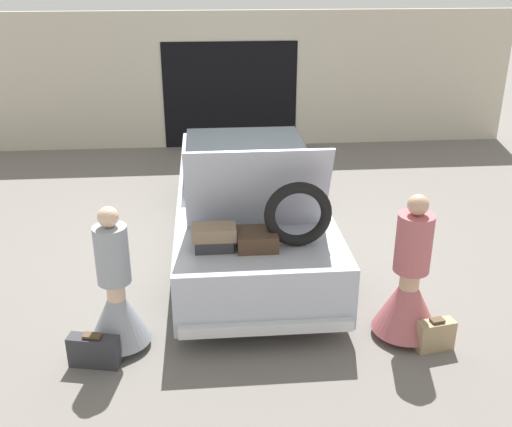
{
  "coord_description": "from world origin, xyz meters",
  "views": [
    {
      "loc": [
        -0.56,
        -7.81,
        3.75
      ],
      "look_at": [
        0.0,
        -1.46,
        1.03
      ],
      "focal_mm": 42.0,
      "sensor_mm": 36.0,
      "label": 1
    }
  ],
  "objects_px": {
    "car": "(247,199)",
    "suitcase_beside_right_person": "(435,335)",
    "person_right": "(409,288)",
    "person_left": "(117,299)",
    "suitcase_beside_left_person": "(94,351)"
  },
  "relations": [
    {
      "from": "car",
      "to": "suitcase_beside_right_person",
      "type": "height_order",
      "value": "car"
    },
    {
      "from": "car",
      "to": "person_right",
      "type": "xyz_separation_m",
      "value": [
        1.51,
        -2.53,
        -0.05
      ]
    },
    {
      "from": "suitcase_beside_right_person",
      "to": "person_right",
      "type": "bearing_deg",
      "value": 130.05
    },
    {
      "from": "car",
      "to": "person_left",
      "type": "xyz_separation_m",
      "value": [
        -1.51,
        -2.46,
        -0.07
      ]
    },
    {
      "from": "car",
      "to": "suitcase_beside_left_person",
      "type": "relative_size",
      "value": 10.23
    },
    {
      "from": "car",
      "to": "suitcase_beside_right_person",
      "type": "bearing_deg",
      "value": -58.13
    },
    {
      "from": "suitcase_beside_left_person",
      "to": "suitcase_beside_right_person",
      "type": "height_order",
      "value": "same"
    },
    {
      "from": "car",
      "to": "person_left",
      "type": "bearing_deg",
      "value": -121.61
    },
    {
      "from": "person_left",
      "to": "suitcase_beside_left_person",
      "type": "relative_size",
      "value": 2.99
    },
    {
      "from": "person_left",
      "to": "suitcase_beside_left_person",
      "type": "xyz_separation_m",
      "value": [
        -0.22,
        -0.32,
        -0.39
      ]
    },
    {
      "from": "person_right",
      "to": "suitcase_beside_left_person",
      "type": "bearing_deg",
      "value": 101.44
    },
    {
      "from": "person_right",
      "to": "person_left",
      "type": "bearing_deg",
      "value": 95.76
    },
    {
      "from": "suitcase_beside_right_person",
      "to": "person_left",
      "type": "bearing_deg",
      "value": 173.91
    },
    {
      "from": "suitcase_beside_left_person",
      "to": "person_right",
      "type": "bearing_deg",
      "value": 4.36
    },
    {
      "from": "person_left",
      "to": "person_right",
      "type": "relative_size",
      "value": 0.97
    }
  ]
}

